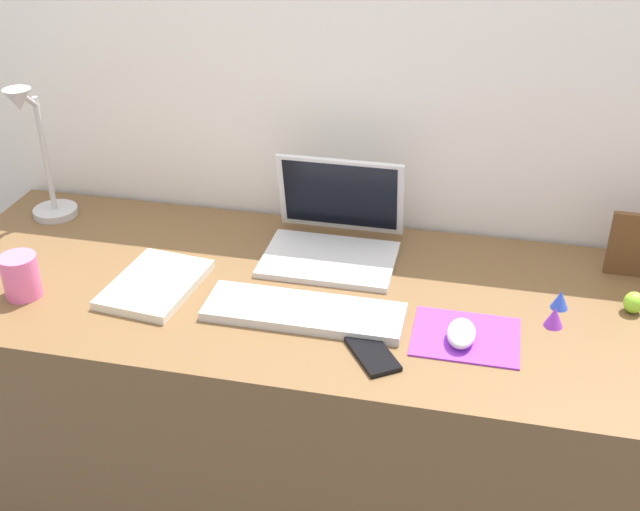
# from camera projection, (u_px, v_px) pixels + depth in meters

# --- Properties ---
(back_wall) EXTENTS (2.96, 0.05, 1.31)m
(back_wall) POSITION_uv_depth(u_px,v_px,m) (353.00, 244.00, 2.09)
(back_wall) COLOR silver
(back_wall) RESTS_ON ground_plane
(desk) EXTENTS (1.76, 0.66, 0.74)m
(desk) POSITION_uv_depth(u_px,v_px,m) (322.00, 422.00, 1.92)
(desk) COLOR brown
(desk) RESTS_ON ground_plane
(laptop) EXTENTS (0.30, 0.26, 0.21)m
(laptop) POSITION_uv_depth(u_px,v_px,m) (334.00, 230.00, 1.86)
(laptop) COLOR silver
(laptop) RESTS_ON desk
(keyboard) EXTENTS (0.41, 0.13, 0.02)m
(keyboard) POSITION_uv_depth(u_px,v_px,m) (304.00, 312.00, 1.65)
(keyboard) COLOR silver
(keyboard) RESTS_ON desk
(mousepad) EXTENTS (0.21, 0.17, 0.00)m
(mousepad) POSITION_uv_depth(u_px,v_px,m) (466.00, 337.00, 1.59)
(mousepad) COLOR purple
(mousepad) RESTS_ON desk
(mouse) EXTENTS (0.06, 0.10, 0.03)m
(mouse) POSITION_uv_depth(u_px,v_px,m) (461.00, 333.00, 1.56)
(mouse) COLOR silver
(mouse) RESTS_ON mousepad
(cell_phone) EXTENTS (0.13, 0.14, 0.01)m
(cell_phone) POSITION_uv_depth(u_px,v_px,m) (372.00, 354.00, 1.53)
(cell_phone) COLOR black
(cell_phone) RESTS_ON desk
(desk_lamp) EXTENTS (0.11, 0.15, 0.36)m
(desk_lamp) POSITION_uv_depth(u_px,v_px,m) (39.00, 158.00, 1.94)
(desk_lamp) COLOR #B7B7BC
(desk_lamp) RESTS_ON desk
(notebook_pad) EXTENTS (0.20, 0.26, 0.02)m
(notebook_pad) POSITION_uv_depth(u_px,v_px,m) (155.00, 284.00, 1.74)
(notebook_pad) COLOR silver
(notebook_pad) RESTS_ON desk
(picture_frame) EXTENTS (0.12, 0.02, 0.15)m
(picture_frame) POSITION_uv_depth(u_px,v_px,m) (637.00, 245.00, 1.76)
(picture_frame) COLOR brown
(picture_frame) RESTS_ON desk
(coffee_mug) EXTENTS (0.08, 0.08, 0.09)m
(coffee_mug) POSITION_uv_depth(u_px,v_px,m) (21.00, 276.00, 1.70)
(coffee_mug) COLOR pink
(coffee_mug) RESTS_ON desk
(toy_figurine_lime) EXTENTS (0.04, 0.04, 0.05)m
(toy_figurine_lime) POSITION_uv_depth(u_px,v_px,m) (634.00, 302.00, 1.66)
(toy_figurine_lime) COLOR #8CDB33
(toy_figurine_lime) RESTS_ON desk
(toy_figurine_purple) EXTENTS (0.04, 0.04, 0.04)m
(toy_figurine_purple) POSITION_uv_depth(u_px,v_px,m) (554.00, 317.00, 1.61)
(toy_figurine_purple) COLOR purple
(toy_figurine_purple) RESTS_ON desk
(toy_figurine_blue) EXTENTS (0.04, 0.04, 0.04)m
(toy_figurine_blue) POSITION_uv_depth(u_px,v_px,m) (560.00, 300.00, 1.67)
(toy_figurine_blue) COLOR blue
(toy_figurine_blue) RESTS_ON desk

